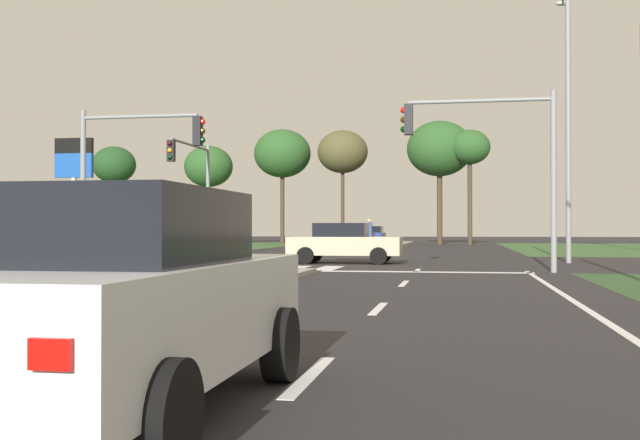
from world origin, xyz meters
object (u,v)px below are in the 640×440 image
Objects in this scene: car_black_near at (153,241)px; pedestrian_at_median at (369,231)px; treeline_sixth at (470,149)px; treeline_third at (282,154)px; car_blue_third at (373,235)px; car_white_fifth at (109,300)px; street_lamp_second at (568,109)px; car_beige_sixth at (344,243)px; car_red_seventh at (337,238)px; fuel_price_totem at (74,171)px; treeline_fourth at (343,152)px; traffic_signal_far_left at (194,176)px; car_teal_second at (35,241)px; treeline_second at (209,167)px; traffic_signal_near_left at (128,159)px; treeline_fifth at (440,149)px; treeline_near at (114,165)px; traffic_signal_near_right at (495,148)px; car_maroon_fourth at (360,236)px.

car_black_near is 15.49m from pedestrian_at_median.
treeline_third is at bearing 166.65° from treeline_sixth.
car_white_fifth is (4.55, -58.46, 0.03)m from car_blue_third.
street_lamp_second is (11.13, -32.24, 5.16)m from car_blue_third.
car_beige_sixth is 0.99× the size of car_red_seventh.
treeline_fourth is (7.32, 33.95, 3.97)m from fuel_price_totem.
traffic_signal_far_left is (-5.42, -9.36, 3.04)m from car_red_seventh.
car_teal_second is 33.87m from car_blue_third.
treeline_second is 0.92× the size of treeline_sixth.
treeline_fifth is (9.17, 41.05, 4.26)m from traffic_signal_near_left.
car_black_near is at bearing 103.28° from traffic_signal_near_left.
traffic_signal_far_left reaches higher than pedestrian_at_median.
treeline_fifth is (-5.75, 34.01, 1.96)m from street_lamp_second.
fuel_price_totem is (-10.30, -30.54, 3.19)m from car_blue_third.
treeline_second is at bearing 11.06° from treeline_near.
treeline_third is (-8.51, 4.20, 7.19)m from car_blue_third.
treeline_sixth reaches higher than traffic_signal_near_left.
treeline_second is (-16.47, 21.79, 5.49)m from pedestrian_at_median.
treeline_fourth is at bearing -171.44° from car_beige_sixth.
treeline_second is (-22.49, 40.64, 2.89)m from traffic_signal_near_right.
street_lamp_second is at bearing -68.42° from treeline_fourth.
treeline_second is (-17.09, 35.51, 5.89)m from car_beige_sixth.
car_black_near is 39.23m from treeline_third.
pedestrian_at_median is (-0.61, 13.72, 0.40)m from car_beige_sixth.
treeline_fourth is at bearing 164.05° from treeline_sixth.
treeline_second is at bearing 177.34° from treeline_sixth.
traffic_signal_near_left is 0.63× the size of treeline_near.
treeline_fifth is (3.31, 22.20, 6.71)m from pedestrian_at_median.
car_black_near is at bearing 111.49° from car_white_fifth.
car_maroon_fourth is at bearing 22.29° from pedestrian_at_median.
car_black_near is 16.27m from car_red_seventh.
car_maroon_fourth is (-0.11, -7.59, 0.01)m from car_blue_third.
traffic_signal_far_left is (-9.96, 30.37, 3.03)m from car_white_fifth.
treeline_fifth is (16.80, 33.66, 7.11)m from car_teal_second.
treeline_second reaches higher than fuel_price_totem.
traffic_signal_near_right is 19.96m from pedestrian_at_median.
treeline_second is at bearing 127.24° from street_lamp_second.
treeline_near is 27.87m from treeline_fifth.
treeline_second is at bearing -165.18° from car_black_near.
car_black_near reaches higher than car_blue_third.
car_black_near is 0.82× the size of traffic_signal_far_left.
treeline_near is at bearing -175.94° from treeline_fifth.
treeline_sixth is at bearing -2.79° from pedestrian_at_median.
traffic_signal_far_left is at bearing -114.94° from treeline_sixth.
treeline_sixth is (-0.27, 39.61, 3.95)m from traffic_signal_near_right.
street_lamp_second is (16.53, -4.15, 2.09)m from traffic_signal_far_left.
car_beige_sixth is 0.51× the size of treeline_near.
traffic_signal_near_right is at bearing -39.67° from traffic_signal_far_left.
traffic_signal_near_right is 44.29m from treeline_fourth.
fuel_price_totem is (-14.84, 27.92, 3.15)m from car_white_fifth.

